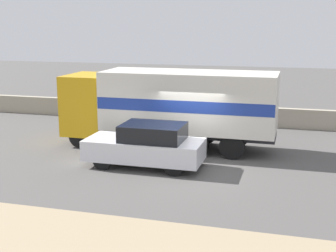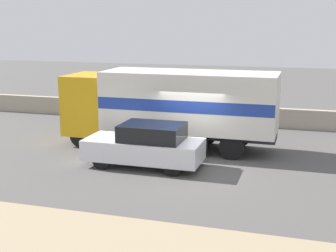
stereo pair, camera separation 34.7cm
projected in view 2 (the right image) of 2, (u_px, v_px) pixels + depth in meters
The scene contains 5 objects.
ground_plane at pixel (183, 166), 16.72m from camera, with size 80.00×80.00×0.00m, color #514F4C.
stone_wall_backdrop at pixel (221, 115), 23.62m from camera, with size 60.00×0.35×0.96m.
box_truck at pixel (172, 103), 18.90m from camera, with size 8.66×2.45×3.14m.
car_hatchback at pixel (146, 145), 16.59m from camera, with size 4.17×1.75×1.56m.
pedestrian at pixel (82, 108), 23.14m from camera, with size 0.37×0.37×1.70m.
Camera 2 is at (4.08, -15.49, 5.03)m, focal length 50.00 mm.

